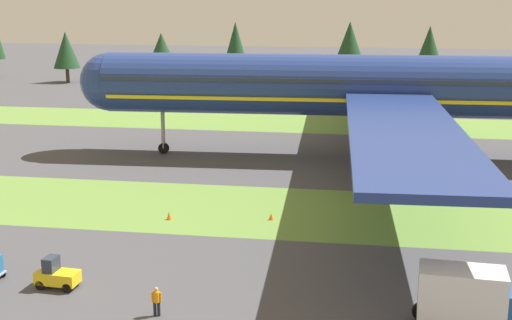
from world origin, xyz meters
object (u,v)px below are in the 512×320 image
(taxiway_marker_1, at_px, (271,216))
(baggage_tug, at_px, (56,275))
(taxiway_marker_2, at_px, (169,216))
(catering_truck, at_px, (479,300))
(airliner, at_px, (374,86))
(ground_crew_loader, at_px, (157,300))

(taxiway_marker_1, bearing_deg, baggage_tug, -127.05)
(taxiway_marker_1, relative_size, taxiway_marker_2, 0.83)
(catering_truck, bearing_deg, taxiway_marker_2, -122.32)
(airliner, bearing_deg, taxiway_marker_1, 157.77)
(ground_crew_loader, relative_size, taxiway_marker_1, 3.21)
(baggage_tug, height_order, ground_crew_loader, baggage_tug)
(catering_truck, bearing_deg, ground_crew_loader, -83.68)
(baggage_tug, xyz_separation_m, taxiway_marker_1, (11.33, 15.01, -0.54))
(airliner, height_order, taxiway_marker_1, airliner)
(airliner, height_order, baggage_tug, airliner)
(airliner, bearing_deg, taxiway_marker_2, 143.13)
(airliner, height_order, taxiway_marker_2, airliner)
(taxiway_marker_1, xyz_separation_m, taxiway_marker_2, (-8.09, -1.23, 0.05))
(taxiway_marker_2, bearing_deg, airliner, 55.54)
(taxiway_marker_1, bearing_deg, catering_truck, -51.85)
(catering_truck, distance_m, taxiway_marker_2, 26.79)
(baggage_tug, height_order, taxiway_marker_1, baggage_tug)
(catering_truck, xyz_separation_m, taxiway_marker_1, (-13.43, 17.10, -1.68))
(baggage_tug, height_order, taxiway_marker_2, baggage_tug)
(catering_truck, xyz_separation_m, taxiway_marker_2, (-21.52, 15.87, -1.63))
(airliner, relative_size, taxiway_marker_1, 146.67)
(ground_crew_loader, bearing_deg, baggage_tug, -27.85)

